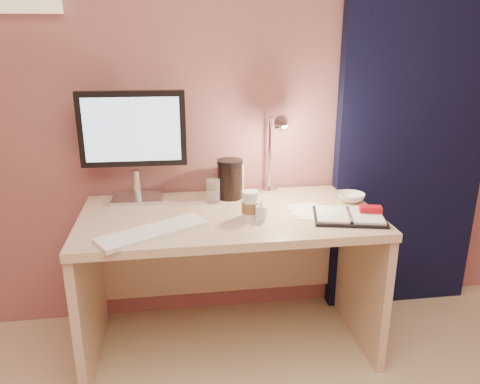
{
  "coord_description": "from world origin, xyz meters",
  "views": [
    {
      "loc": [
        -0.24,
        -0.68,
        1.53
      ],
      "look_at": [
        0.04,
        1.33,
        0.85
      ],
      "focal_mm": 35.0,
      "sensor_mm": 36.0,
      "label": 1
    }
  ],
  "objects": [
    {
      "name": "lotion_bottle",
      "position": [
        0.14,
        1.28,
        0.78
      ],
      "size": [
        0.06,
        0.06,
        0.1
      ],
      "primitive_type": "imported",
      "rotation": [
        0.0,
        0.0,
        -0.42
      ],
      "color": "white",
      "rests_on": "desk"
    },
    {
      "name": "dark_jar",
      "position": [
        0.03,
        1.6,
        0.82
      ],
      "size": [
        0.13,
        0.13,
        0.18
      ],
      "primitive_type": "cylinder",
      "color": "black",
      "rests_on": "desk"
    },
    {
      "name": "product_box",
      "position": [
        0.05,
        1.69,
        0.81
      ],
      "size": [
        0.13,
        0.11,
        0.16
      ],
      "primitive_type": "cube",
      "rotation": [
        0.0,
        0.0,
        0.33
      ],
      "color": "beige",
      "rests_on": "desk"
    },
    {
      "name": "keyboard",
      "position": [
        -0.35,
        1.18,
        0.74
      ],
      "size": [
        0.49,
        0.36,
        0.02
      ],
      "primitive_type": "cube",
      "rotation": [
        0.0,
        0.0,
        0.52
      ],
      "color": "white",
      "rests_on": "desk"
    },
    {
      "name": "paper_a",
      "position": [
        0.37,
        1.38,
        0.73
      ],
      "size": [
        0.16,
        0.16,
        0.0
      ],
      "primitive_type": "cube",
      "rotation": [
        0.0,
        0.0,
        -0.03
      ],
      "color": "white",
      "rests_on": "desk"
    },
    {
      "name": "room",
      "position": [
        0.95,
        1.69,
        1.14
      ],
      "size": [
        3.5,
        3.5,
        3.5
      ],
      "color": "#C6B28E",
      "rests_on": "ground"
    },
    {
      "name": "planner",
      "position": [
        0.55,
        1.24,
        0.74
      ],
      "size": [
        0.37,
        0.31,
        0.05
      ],
      "rotation": [
        0.0,
        0.0,
        -0.23
      ],
      "color": "black",
      "rests_on": "desk"
    },
    {
      "name": "clear_cup",
      "position": [
        -0.06,
        1.54,
        0.79
      ],
      "size": [
        0.07,
        0.07,
        0.12
      ],
      "primitive_type": "cylinder",
      "color": "white",
      "rests_on": "desk"
    },
    {
      "name": "coffee_cup",
      "position": [
        0.09,
        1.32,
        0.79
      ],
      "size": [
        0.08,
        0.08,
        0.12
      ],
      "color": "white",
      "rests_on": "desk"
    },
    {
      "name": "monitor",
      "position": [
        -0.44,
        1.64,
        1.06
      ],
      "size": [
        0.52,
        0.19,
        0.55
      ],
      "rotation": [
        0.0,
        0.0,
        -0.03
      ],
      "color": "silver",
      "rests_on": "desk"
    },
    {
      "name": "bowl",
      "position": [
        0.63,
        1.46,
        0.75
      ],
      "size": [
        0.17,
        0.17,
        0.04
      ],
      "primitive_type": "imported",
      "rotation": [
        0.0,
        0.0,
        -0.38
      ],
      "color": "white",
      "rests_on": "desk"
    },
    {
      "name": "paper_b",
      "position": [
        0.4,
        1.3,
        0.73
      ],
      "size": [
        0.2,
        0.2,
        0.0
      ],
      "primitive_type": "cube",
      "rotation": [
        0.0,
        0.0,
        -0.39
      ],
      "color": "white",
      "rests_on": "desk"
    },
    {
      "name": "desk_lamp",
      "position": [
        0.23,
        1.57,
        1.0
      ],
      "size": [
        0.13,
        0.27,
        0.44
      ],
      "rotation": [
        0.0,
        0.0,
        0.19
      ],
      "color": "silver",
      "rests_on": "desk"
    },
    {
      "name": "desk",
      "position": [
        0.0,
        1.45,
        0.5
      ],
      "size": [
        1.4,
        0.7,
        0.73
      ],
      "color": "beige",
      "rests_on": "ground"
    }
  ]
}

